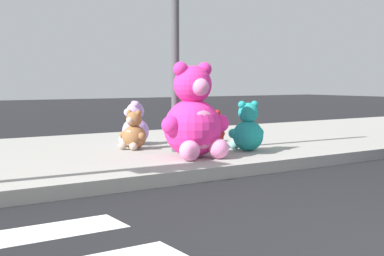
{
  "coord_description": "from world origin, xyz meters",
  "views": [
    {
      "loc": [
        -2.81,
        -1.77,
        1.12
      ],
      "look_at": [
        0.74,
        3.6,
        0.55
      ],
      "focal_mm": 49.41,
      "sensor_mm": 36.0,
      "label": 1
    }
  ],
  "objects_px": {
    "plush_brown": "(133,134)",
    "plush_red": "(212,132)",
    "plush_pink_large": "(194,119)",
    "plush_white": "(190,128)",
    "sign_pole": "(175,27)",
    "plush_teal": "(247,131)",
    "plush_lavender": "(134,127)"
  },
  "relations": [
    {
      "from": "plush_pink_large",
      "to": "plush_teal",
      "type": "xyz_separation_m",
      "value": [
        0.97,
        0.11,
        -0.21
      ]
    },
    {
      "from": "plush_pink_large",
      "to": "plush_red",
      "type": "bearing_deg",
      "value": 41.77
    },
    {
      "from": "sign_pole",
      "to": "plush_lavender",
      "type": "relative_size",
      "value": 4.75
    },
    {
      "from": "sign_pole",
      "to": "plush_teal",
      "type": "bearing_deg",
      "value": -27.92
    },
    {
      "from": "plush_pink_large",
      "to": "plush_white",
      "type": "distance_m",
      "value": 1.56
    },
    {
      "from": "plush_pink_large",
      "to": "plush_lavender",
      "type": "distance_m",
      "value": 1.64
    },
    {
      "from": "sign_pole",
      "to": "plush_teal",
      "type": "height_order",
      "value": "sign_pole"
    },
    {
      "from": "plush_lavender",
      "to": "plush_red",
      "type": "distance_m",
      "value": 1.23
    },
    {
      "from": "sign_pole",
      "to": "plush_pink_large",
      "type": "bearing_deg",
      "value": -98.13
    },
    {
      "from": "plush_white",
      "to": "plush_teal",
      "type": "bearing_deg",
      "value": -81.9
    },
    {
      "from": "plush_brown",
      "to": "plush_lavender",
      "type": "height_order",
      "value": "plush_lavender"
    },
    {
      "from": "sign_pole",
      "to": "plush_brown",
      "type": "relative_size",
      "value": 5.68
    },
    {
      "from": "sign_pole",
      "to": "plush_pink_large",
      "type": "relative_size",
      "value": 2.63
    },
    {
      "from": "sign_pole",
      "to": "plush_red",
      "type": "relative_size",
      "value": 5.79
    },
    {
      "from": "plush_pink_large",
      "to": "plush_white",
      "type": "bearing_deg",
      "value": 58.51
    },
    {
      "from": "plush_teal",
      "to": "plush_brown",
      "type": "bearing_deg",
      "value": 140.8
    },
    {
      "from": "sign_pole",
      "to": "plush_white",
      "type": "relative_size",
      "value": 5.53
    },
    {
      "from": "plush_teal",
      "to": "plush_lavender",
      "type": "bearing_deg",
      "value": 123.24
    },
    {
      "from": "plush_lavender",
      "to": "sign_pole",
      "type": "bearing_deg",
      "value": -84.4
    },
    {
      "from": "sign_pole",
      "to": "plush_white",
      "type": "height_order",
      "value": "sign_pole"
    },
    {
      "from": "plush_brown",
      "to": "plush_red",
      "type": "distance_m",
      "value": 1.16
    },
    {
      "from": "plush_lavender",
      "to": "plush_teal",
      "type": "distance_m",
      "value": 1.81
    },
    {
      "from": "plush_brown",
      "to": "plush_teal",
      "type": "distance_m",
      "value": 1.62
    },
    {
      "from": "sign_pole",
      "to": "plush_teal",
      "type": "distance_m",
      "value": 1.74
    },
    {
      "from": "plush_brown",
      "to": "plush_red",
      "type": "height_order",
      "value": "plush_brown"
    },
    {
      "from": "sign_pole",
      "to": "plush_brown",
      "type": "xyz_separation_m",
      "value": [
        -0.37,
        0.55,
        -1.47
      ]
    },
    {
      "from": "plush_lavender",
      "to": "plush_teal",
      "type": "relative_size",
      "value": 0.96
    },
    {
      "from": "plush_pink_large",
      "to": "plush_red",
      "type": "xyz_separation_m",
      "value": [
        0.79,
        0.71,
        -0.27
      ]
    },
    {
      "from": "plush_white",
      "to": "plush_teal",
      "type": "xyz_separation_m",
      "value": [
        0.17,
        -1.2,
        0.05
      ]
    },
    {
      "from": "plush_lavender",
      "to": "plush_white",
      "type": "xyz_separation_m",
      "value": [
        0.82,
        -0.32,
        -0.04
      ]
    },
    {
      "from": "plush_brown",
      "to": "plush_white",
      "type": "bearing_deg",
      "value": 9.01
    },
    {
      "from": "plush_lavender",
      "to": "plush_white",
      "type": "distance_m",
      "value": 0.88
    }
  ]
}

